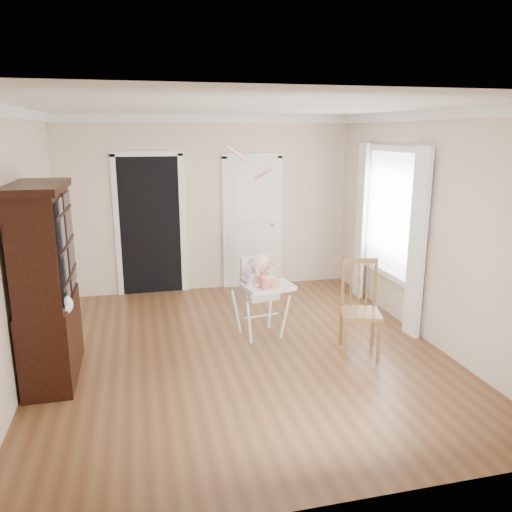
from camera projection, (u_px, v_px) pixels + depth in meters
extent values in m
plane|color=brown|center=(242.00, 352.00, 5.71)|extent=(5.00, 5.00, 0.00)
plane|color=white|center=(240.00, 107.00, 5.06)|extent=(5.00, 5.00, 0.00)
plane|color=beige|center=(208.00, 205.00, 7.75)|extent=(4.50, 0.00, 4.50)
plane|color=beige|center=(16.00, 248.00, 4.88)|extent=(0.00, 5.00, 5.00)
plane|color=beige|center=(427.00, 228.00, 5.90)|extent=(0.00, 5.00, 5.00)
cube|color=black|center=(150.00, 226.00, 7.60)|extent=(0.90, 0.03, 2.10)
cube|color=white|center=(117.00, 228.00, 7.49)|extent=(0.08, 0.05, 2.18)
cube|color=white|center=(183.00, 225.00, 7.71)|extent=(0.08, 0.05, 2.18)
cube|color=white|center=(146.00, 154.00, 7.33)|extent=(1.06, 0.05, 0.08)
cube|color=white|center=(252.00, 224.00, 7.96)|extent=(0.80, 0.05, 2.05)
cube|color=white|center=(225.00, 225.00, 7.86)|extent=(0.08, 0.05, 2.13)
cube|color=white|center=(279.00, 223.00, 8.06)|extent=(0.08, 0.05, 2.13)
sphere|color=gold|center=(272.00, 225.00, 8.00)|extent=(0.06, 0.06, 0.06)
cube|color=white|center=(393.00, 213.00, 6.63)|extent=(0.02, 1.20, 1.60)
cube|color=white|center=(396.00, 149.00, 6.42)|extent=(0.06, 1.36, 0.08)
cube|color=white|center=(417.00, 244.00, 5.94)|extent=(0.08, 0.28, 2.30)
cube|color=white|center=(361.00, 222.00, 7.41)|extent=(0.08, 0.28, 2.30)
cylinder|color=white|center=(249.00, 324.00, 5.85)|extent=(0.11, 0.13, 0.58)
cylinder|color=white|center=(285.00, 318.00, 6.03)|extent=(0.13, 0.11, 0.58)
cylinder|color=white|center=(236.00, 312.00, 6.23)|extent=(0.13, 0.11, 0.58)
cylinder|color=white|center=(270.00, 307.00, 6.41)|extent=(0.11, 0.13, 0.58)
cylinder|color=white|center=(262.00, 316.00, 6.08)|extent=(0.44, 0.10, 0.02)
cube|color=beige|center=(260.00, 294.00, 6.06)|extent=(0.42, 0.41, 0.08)
cube|color=beige|center=(246.00, 287.00, 5.97)|extent=(0.09, 0.33, 0.17)
cube|color=beige|center=(274.00, 283.00, 6.11)|extent=(0.09, 0.33, 0.17)
cube|color=beige|center=(255.00, 272.00, 6.15)|extent=(0.37, 0.12, 0.43)
cube|color=white|center=(268.00, 288.00, 5.82)|extent=(0.60, 0.47, 0.03)
cube|color=white|center=(275.00, 291.00, 5.65)|extent=(0.54, 0.12, 0.04)
ellipsoid|color=beige|center=(259.00, 282.00, 6.05)|extent=(0.25, 0.22, 0.28)
sphere|color=beige|center=(259.00, 263.00, 6.00)|extent=(0.23, 0.23, 0.20)
sphere|color=red|center=(261.00, 278.00, 5.99)|extent=(0.14, 0.14, 0.14)
sphere|color=red|center=(260.00, 269.00, 5.93)|extent=(0.07, 0.07, 0.07)
sphere|color=red|center=(273.00, 264.00, 5.99)|extent=(0.07, 0.07, 0.07)
cylinder|color=silver|center=(270.00, 287.00, 5.78)|extent=(0.27, 0.27, 0.01)
cylinder|color=#E5284A|center=(270.00, 282.00, 5.77)|extent=(0.21, 0.21, 0.12)
cylinder|color=#F2E08C|center=(272.00, 278.00, 5.74)|extent=(0.09, 0.09, 0.02)
cylinder|color=pink|center=(249.00, 281.00, 5.83)|extent=(0.08, 0.08, 0.12)
cylinder|color=#9066B3|center=(249.00, 275.00, 5.81)|extent=(0.08, 0.08, 0.03)
cone|color=#9066B3|center=(249.00, 272.00, 5.80)|extent=(0.03, 0.03, 0.04)
cube|color=black|center=(52.00, 339.00, 5.06)|extent=(0.46, 1.10, 0.83)
cube|color=black|center=(42.00, 246.00, 4.83)|extent=(0.42, 1.10, 1.10)
cube|color=black|center=(63.00, 251.00, 4.62)|extent=(0.02, 0.48, 0.96)
cube|color=black|center=(70.00, 239.00, 5.14)|extent=(0.02, 0.48, 0.96)
cube|color=black|center=(36.00, 187.00, 4.69)|extent=(0.50, 1.18, 0.07)
ellipsoid|color=white|center=(63.00, 305.00, 4.69)|extent=(0.18, 0.15, 0.20)
cube|color=brown|center=(360.00, 314.00, 5.61)|extent=(0.54, 0.54, 0.05)
cylinder|color=brown|center=(345.00, 339.00, 5.50)|extent=(0.04, 0.04, 0.46)
cylinder|color=brown|center=(379.00, 340.00, 5.48)|extent=(0.04, 0.04, 0.46)
cylinder|color=brown|center=(341.00, 326.00, 5.86)|extent=(0.04, 0.04, 0.46)
cylinder|color=brown|center=(373.00, 327.00, 5.84)|extent=(0.04, 0.04, 0.46)
cylinder|color=brown|center=(343.00, 283.00, 5.74)|extent=(0.04, 0.04, 0.60)
cylinder|color=brown|center=(375.00, 283.00, 5.72)|extent=(0.04, 0.04, 0.60)
cube|color=brown|center=(360.00, 261.00, 5.67)|extent=(0.39, 0.15, 0.06)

